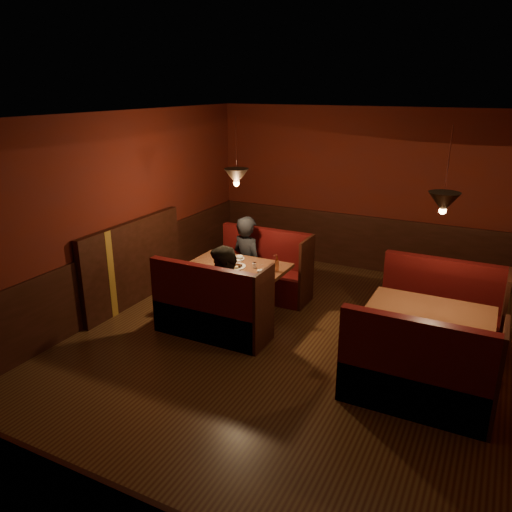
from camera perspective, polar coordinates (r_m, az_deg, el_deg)
The scene contains 9 objects.
room at distance 6.12m, azimuth 2.98°, elevation -1.97°, with size 6.02×7.02×2.92m.
main_table at distance 7.28m, azimuth -2.01°, elevation -2.35°, with size 1.43×0.87×1.00m.
main_bench_far at distance 8.04m, azimuth 0.89°, elevation -2.15°, with size 1.57×0.56×1.07m.
main_bench_near at distance 6.73m, azimuth -5.19°, elevation -6.58°, with size 1.57×0.56×1.07m.
second_table at distance 6.17m, azimuth 19.08°, elevation -7.59°, with size 1.40×0.89×0.79m.
second_bench_far at distance 7.02m, azimuth 20.16°, elevation -6.52°, with size 1.54×0.58×1.10m.
second_bench_near at distance 5.55m, azimuth 17.82°, elevation -13.36°, with size 1.54×0.58×1.10m.
diner_a at distance 7.83m, azimuth -0.99°, elevation 1.13°, with size 0.61×0.40×1.67m, color black.
diner_b at distance 6.61m, azimuth -3.58°, elevation -2.75°, with size 0.77×0.60×1.59m, color black.
Camera 1 is at (2.01, -5.19, 3.23)m, focal length 35.00 mm.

